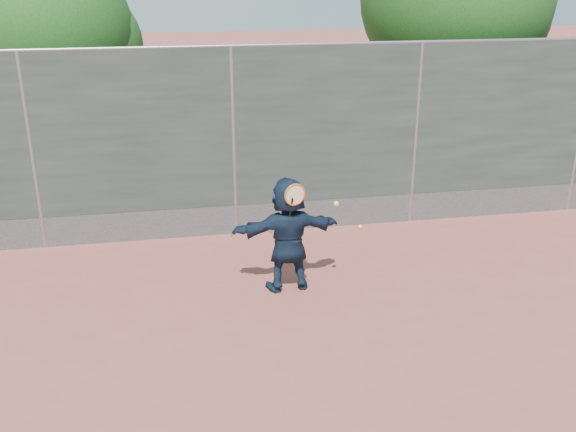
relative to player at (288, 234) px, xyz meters
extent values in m
plane|color=#9E4C42|center=(-0.47, -1.45, -0.78)|extent=(80.00, 80.00, 0.00)
imported|color=#142338|center=(0.00, 0.00, 0.00)|extent=(1.48, 0.56, 1.57)
sphere|color=#EBF135|center=(1.58, 1.86, -0.75)|extent=(0.07, 0.07, 0.07)
cube|color=#38423D|center=(-0.47, 2.05, 0.97)|extent=(20.00, 0.04, 2.50)
cube|color=slate|center=(-0.47, 2.05, -0.53)|extent=(20.00, 0.03, 0.50)
cylinder|color=gray|center=(-0.47, 2.05, 2.22)|extent=(20.00, 0.05, 0.05)
cylinder|color=gray|center=(-3.47, 2.05, 0.72)|extent=(0.06, 0.06, 3.00)
cylinder|color=gray|center=(-0.47, 2.05, 0.72)|extent=(0.06, 0.06, 3.00)
cylinder|color=gray|center=(2.53, 2.05, 0.72)|extent=(0.06, 0.06, 3.00)
torus|color=#CA5813|center=(0.05, -0.20, 0.62)|extent=(0.29, 0.10, 0.29)
cylinder|color=beige|center=(0.05, -0.20, 0.62)|extent=(0.24, 0.07, 0.25)
cylinder|color=black|center=(0.00, -0.18, 0.42)|extent=(0.06, 0.13, 0.33)
sphere|color=#EBF135|center=(0.57, -0.30, 0.50)|extent=(0.07, 0.07, 0.07)
cylinder|color=#382314|center=(4.03, 4.25, 0.52)|extent=(0.28, 0.28, 2.60)
sphere|color=#23561C|center=(4.75, 4.45, 2.45)|extent=(2.52, 2.52, 2.52)
cylinder|color=#382314|center=(-3.47, 5.05, 0.32)|extent=(0.28, 0.28, 2.20)
sphere|color=#23561C|center=(-3.47, 5.05, 2.24)|extent=(3.00, 3.00, 3.00)
sphere|color=#23561C|center=(-2.87, 5.25, 1.94)|extent=(2.10, 2.10, 2.10)
cone|color=#387226|center=(-0.22, 1.93, -0.65)|extent=(0.03, 0.03, 0.26)
cone|color=#387226|center=(0.08, 1.95, -0.63)|extent=(0.03, 0.03, 0.30)
cone|color=#387226|center=(-0.57, 1.91, -0.67)|extent=(0.03, 0.03, 0.22)
camera|label=1|loc=(-1.46, -7.68, 3.29)|focal=40.00mm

